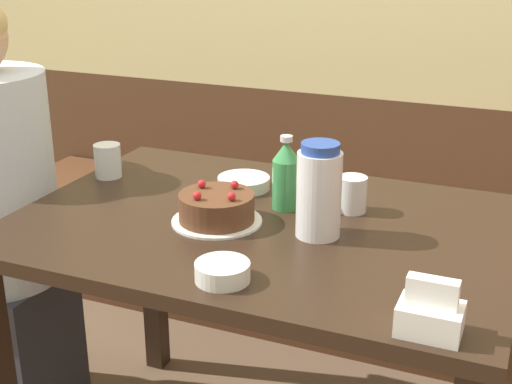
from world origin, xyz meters
TOP-DOWN VIEW (x-y plane):
  - bench_seat at (0.00, 0.83)m, footprint 2.68×0.38m
  - dining_table at (0.00, 0.00)m, footprint 1.17×0.82m
  - birthday_cake at (-0.10, -0.05)m, footprint 0.22×0.22m
  - water_pitcher at (0.15, -0.03)m, footprint 0.10×0.10m
  - soju_bottle at (0.02, 0.10)m, footprint 0.07×0.07m
  - napkin_holder at (0.45, -0.35)m, footprint 0.11×0.08m
  - bowl_soup_white at (-0.13, 0.19)m, footprint 0.14×0.14m
  - bowl_rice_small at (0.04, -0.31)m, footprint 0.11×0.11m
  - glass_water_tall at (0.18, 0.14)m, footprint 0.07×0.07m
  - glass_tumbler_short at (-0.52, 0.13)m, footprint 0.07×0.07m

SIDE VIEW (x-z plane):
  - bench_seat at x=0.00m, z-range 0.00..0.46m
  - dining_table at x=0.00m, z-range 0.27..1.04m
  - bowl_soup_white at x=-0.13m, z-range 0.77..0.80m
  - bowl_rice_small at x=0.04m, z-range 0.77..0.80m
  - birthday_cake at x=-0.10m, z-range 0.76..0.85m
  - napkin_holder at x=0.45m, z-range 0.75..0.86m
  - glass_water_tall at x=0.18m, z-range 0.77..0.85m
  - glass_tumbler_short at x=-0.52m, z-range 0.77..0.86m
  - soju_bottle at x=0.02m, z-range 0.76..0.95m
  - water_pitcher at x=0.15m, z-range 0.76..0.98m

